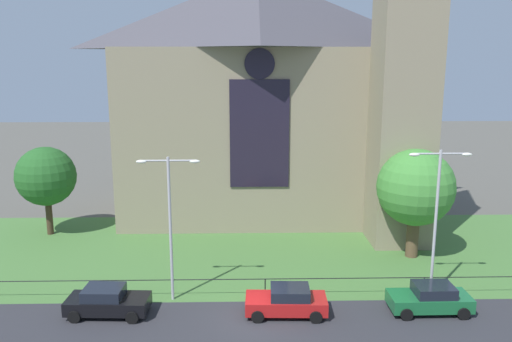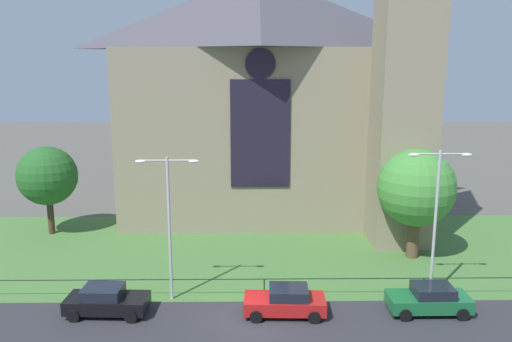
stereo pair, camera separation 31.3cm
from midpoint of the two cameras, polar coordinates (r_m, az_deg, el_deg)
The scene contains 12 objects.
ground at distance 36.50m, azimuth -0.73°, elevation -8.73°, with size 160.00×160.00×0.00m, color #56544C.
road_asphalt at distance 25.62m, azimuth -0.43°, elevation -18.23°, with size 120.00×8.00×0.01m, color #2D2D33.
grass_verge at distance 34.64m, azimuth -0.69°, elevation -9.89°, with size 120.00×20.00×0.01m, color #477538.
church_building at distance 43.23m, azimuth 1.01°, elevation 8.47°, with size 23.20×16.20×26.00m.
iron_railing at distance 29.20m, azimuth 0.71°, elevation -12.10°, with size 35.79×0.07×1.13m.
tree_left_far at distance 41.64m, azimuth -22.49°, elevation -0.57°, with size 4.44×4.44×6.76m.
tree_right_near at distance 35.48m, azimuth 17.05°, elevation -1.81°, with size 5.11×5.11×7.38m.
streetlamp_near at distance 27.97m, azimuth -9.86°, elevation -4.32°, with size 3.37×0.26×8.05m.
streetlamp_far at distance 29.45m, azimuth 19.14°, elevation -3.64°, with size 3.37×0.26×8.36m.
parked_car_black at distance 28.61m, azimuth -16.49°, elevation -13.69°, with size 4.28×2.18×1.51m.
parked_car_red at distance 27.55m, azimuth 3.12°, elevation -14.21°, with size 4.26×2.15×1.51m.
parked_car_green at distance 29.21m, azimuth 18.47°, elevation -13.27°, with size 4.22×2.05×1.51m.
Camera 1 is at (-0.48, -24.15, 12.88)m, focal length 36.05 mm.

